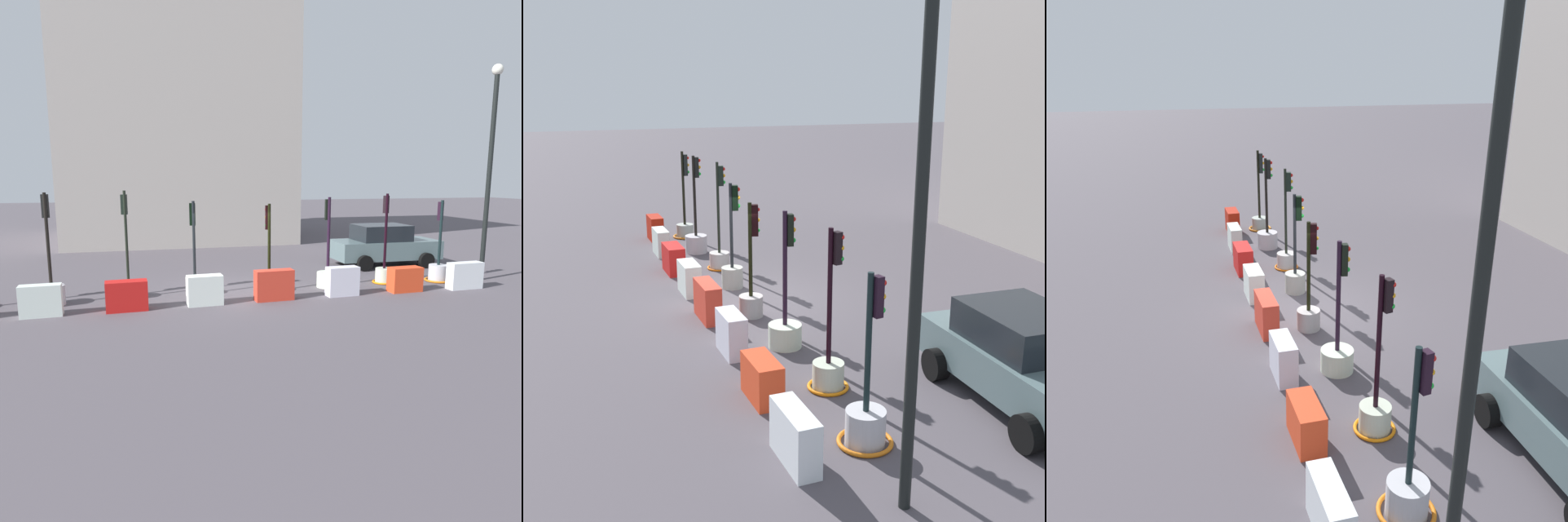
{
  "view_description": "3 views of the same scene",
  "coord_description": "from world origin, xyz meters",
  "views": [
    {
      "loc": [
        -2.7,
        -14.24,
        3.55
      ],
      "look_at": [
        0.84,
        -0.31,
        1.01
      ],
      "focal_mm": 32.58,
      "sensor_mm": 36.0,
      "label": 1
    },
    {
      "loc": [
        15.56,
        -4.34,
        5.53
      ],
      "look_at": [
        0.78,
        0.74,
        1.19
      ],
      "focal_mm": 45.6,
      "sensor_mm": 36.0,
      "label": 2
    },
    {
      "loc": [
        13.18,
        -3.01,
        6.39
      ],
      "look_at": [
        -1.22,
        0.28,
        0.9
      ],
      "focal_mm": 38.22,
      "sensor_mm": 36.0,
      "label": 3
    }
  ],
  "objects": [
    {
      "name": "traffic_light_2",
      "position": [
        -3.13,
        0.05,
        0.52
      ],
      "size": [
        0.76,
        0.76,
        3.19
      ],
      "color": "beige",
      "rests_on": "ground_plane"
    },
    {
      "name": "ground_plane",
      "position": [
        0.0,
        0.0,
        0.0
      ],
      "size": [
        120.0,
        120.0,
        0.0
      ],
      "primitive_type": "plane",
      "color": "#504950"
    },
    {
      "name": "construction_barrier_1",
      "position": [
        -5.29,
        -1.37,
        0.42
      ],
      "size": [
        1.05,
        0.42,
        0.84
      ],
      "color": "silver",
      "rests_on": "ground_plane"
    },
    {
      "name": "traffic_light_0",
      "position": [
        -7.49,
        -0.17,
        0.49
      ],
      "size": [
        0.87,
        0.87,
        3.06
      ],
      "color": "#AFB7AD",
      "rests_on": "ground_plane"
    },
    {
      "name": "traffic_light_3",
      "position": [
        -1.18,
        -0.07,
        0.6
      ],
      "size": [
        0.58,
        0.58,
        2.87
      ],
      "color": "#AEADA2",
      "rests_on": "ground_plane"
    },
    {
      "name": "construction_barrier_2",
      "position": [
        -3.15,
        -1.34,
        0.41
      ],
      "size": [
        1.12,
        0.52,
        0.82
      ],
      "color": "red",
      "rests_on": "ground_plane"
    },
    {
      "name": "traffic_light_1",
      "position": [
        -5.22,
        -0.23,
        0.53
      ],
      "size": [
        0.71,
        0.71,
        3.15
      ],
      "color": "silver",
      "rests_on": "ground_plane"
    },
    {
      "name": "construction_barrier_6",
      "position": [
        5.31,
        -1.23,
        0.39
      ],
      "size": [
        1.05,
        0.52,
        0.78
      ],
      "color": "#E6411F",
      "rests_on": "ground_plane"
    },
    {
      "name": "traffic_light_4",
      "position": [
        1.13,
        -0.21,
        0.57
      ],
      "size": [
        0.58,
        0.58,
        2.76
      ],
      "color": "#ADA6A4",
      "rests_on": "ground_plane"
    },
    {
      "name": "traffic_light_7",
      "position": [
        7.25,
        -0.14,
        0.43
      ],
      "size": [
        0.9,
        0.9,
        2.8
      ],
      "color": "silver",
      "rests_on": "ground_plane"
    },
    {
      "name": "construction_barrier_4",
      "position": [
        1.01,
        -1.25,
        0.45
      ],
      "size": [
        1.16,
        0.45,
        0.9
      ],
      "color": "red",
      "rests_on": "ground_plane"
    },
    {
      "name": "construction_barrier_3",
      "position": [
        -1.03,
        -1.28,
        0.42
      ],
      "size": [
        1.01,
        0.48,
        0.85
      ],
      "color": "white",
      "rests_on": "ground_plane"
    },
    {
      "name": "traffic_light_6",
      "position": [
        5.28,
        0.06,
        0.49
      ],
      "size": [
        0.78,
        0.78,
        3.03
      ],
      "color": "beige",
      "rests_on": "ground_plane"
    },
    {
      "name": "construction_barrier_0",
      "position": [
        -7.38,
        -1.25,
        0.43
      ],
      "size": [
        1.03,
        0.47,
        0.85
      ],
      "color": "#AE1B0A",
      "rests_on": "ground_plane"
    },
    {
      "name": "street_lamp_post",
      "position": [
        8.85,
        -0.34,
        4.2
      ],
      "size": [
        0.36,
        0.36,
        7.22
      ],
      "color": "black",
      "rests_on": "ground_plane"
    },
    {
      "name": "construction_barrier_7",
      "position": [
        7.39,
        -1.36,
        0.43
      ],
      "size": [
        1.17,
        0.43,
        0.86
      ],
      "color": "white",
      "rests_on": "ground_plane"
    },
    {
      "name": "construction_barrier_5",
      "position": [
        3.17,
        -1.23,
        0.44
      ],
      "size": [
        0.99,
        0.45,
        0.89
      ],
      "color": "silver",
      "rests_on": "ground_plane"
    },
    {
      "name": "traffic_light_5",
      "position": [
        3.17,
        -0.06,
        0.5
      ],
      "size": [
        0.71,
        0.71,
        2.94
      ],
      "color": "silver",
      "rests_on": "ground_plane"
    }
  ]
}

